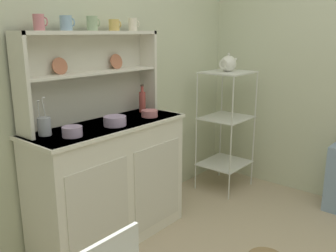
% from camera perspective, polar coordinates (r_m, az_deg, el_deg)
% --- Properties ---
extents(wall_back, '(3.84, 0.05, 2.50)m').
position_cam_1_polar(wall_back, '(2.78, -10.93, 9.15)').
color(wall_back, beige).
rests_on(wall_back, ground).
extents(hutch_cabinet, '(1.18, 0.45, 0.88)m').
position_cam_1_polar(hutch_cabinet, '(2.69, -8.96, -8.54)').
color(hutch_cabinet, white).
rests_on(hutch_cabinet, ground).
extents(hutch_shelf_unit, '(1.10, 0.18, 0.62)m').
position_cam_1_polar(hutch_shelf_unit, '(2.62, -12.05, 8.72)').
color(hutch_shelf_unit, silver).
rests_on(hutch_shelf_unit, hutch_cabinet).
extents(bakers_rack, '(0.46, 0.40, 1.14)m').
position_cam_1_polar(bakers_rack, '(3.52, 9.03, 1.34)').
color(bakers_rack, silver).
rests_on(bakers_rack, ground).
extents(cup_rose_0, '(0.08, 0.07, 0.09)m').
position_cam_1_polar(cup_rose_0, '(2.35, -19.40, 14.96)').
color(cup_rose_0, '#D17A84').
rests_on(cup_rose_0, hutch_shelf_unit).
extents(cup_sky_1, '(0.09, 0.08, 0.09)m').
position_cam_1_polar(cup_sky_1, '(2.46, -15.54, 15.17)').
color(cup_sky_1, '#8EB2D1').
rests_on(cup_sky_1, hutch_shelf_unit).
extents(cup_sage_2, '(0.09, 0.07, 0.09)m').
position_cam_1_polar(cup_sage_2, '(2.58, -11.67, 15.37)').
color(cup_sage_2, '#9EB78E').
rests_on(cup_sage_2, hutch_shelf_unit).
extents(cup_gold_3, '(0.09, 0.08, 0.08)m').
position_cam_1_polar(cup_gold_3, '(2.70, -8.35, 15.28)').
color(cup_gold_3, '#DBB760').
rests_on(cup_gold_3, hutch_shelf_unit).
extents(cup_cream_4, '(0.08, 0.07, 0.09)m').
position_cam_1_polar(cup_cream_4, '(2.83, -5.47, 15.46)').
color(cup_cream_4, silver).
rests_on(cup_cream_4, hutch_shelf_unit).
extents(bowl_mixing_large, '(0.12, 0.12, 0.06)m').
position_cam_1_polar(bowl_mixing_large, '(2.29, -14.66, -0.83)').
color(bowl_mixing_large, '#B79ECC').
rests_on(bowl_mixing_large, hutch_cabinet).
extents(bowl_floral_medium, '(0.15, 0.15, 0.06)m').
position_cam_1_polar(bowl_floral_medium, '(2.49, -8.26, 0.79)').
color(bowl_floral_medium, '#B79ECC').
rests_on(bowl_floral_medium, hutch_cabinet).
extents(bowl_cream_small, '(0.12, 0.12, 0.05)m').
position_cam_1_polar(bowl_cream_small, '(2.73, -2.89, 1.97)').
color(bowl_cream_small, '#D17A84').
rests_on(bowl_cream_small, hutch_cabinet).
extents(jam_bottle, '(0.05, 0.05, 0.22)m').
position_cam_1_polar(jam_bottle, '(2.89, -4.01, 3.90)').
color(jam_bottle, '#B74C47').
rests_on(jam_bottle, hutch_cabinet).
extents(utensil_jar, '(0.08, 0.08, 0.24)m').
position_cam_1_polar(utensil_jar, '(2.35, -18.67, 0.01)').
color(utensil_jar, '#B2B7C6').
rests_on(utensil_jar, hutch_cabinet).
extents(porcelain_teapot, '(0.24, 0.15, 0.17)m').
position_cam_1_polar(porcelain_teapot, '(3.44, 9.35, 9.56)').
color(porcelain_teapot, white).
rests_on(porcelain_teapot, bakers_rack).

